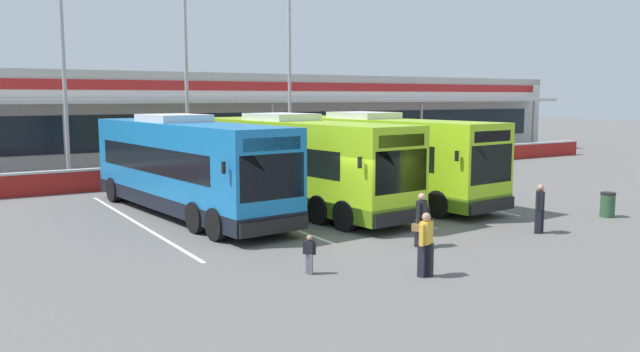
% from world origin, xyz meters
% --- Properties ---
extents(ground_plane, '(200.00, 200.00, 0.00)m').
position_xyz_m(ground_plane, '(0.00, 0.00, 0.00)').
color(ground_plane, '#605E5B').
extents(terminal_building, '(70.00, 13.00, 6.00)m').
position_xyz_m(terminal_building, '(-0.00, 26.91, 3.01)').
color(terminal_building, silver).
rests_on(terminal_building, ground).
extents(red_barrier_wall, '(60.00, 0.40, 1.10)m').
position_xyz_m(red_barrier_wall, '(0.00, 14.50, 0.56)').
color(red_barrier_wall, maroon).
rests_on(red_barrier_wall, ground).
extents(coach_bus_leftmost, '(3.85, 12.33, 3.78)m').
position_xyz_m(coach_bus_leftmost, '(-4.21, 6.52, 1.79)').
color(coach_bus_leftmost, '#1972B7').
rests_on(coach_bus_leftmost, ground).
extents(coach_bus_left_centre, '(3.85, 12.33, 3.78)m').
position_xyz_m(coach_bus_left_centre, '(-0.01, 5.57, 1.79)').
color(coach_bus_left_centre, '#9ED11E').
rests_on(coach_bus_left_centre, ground).
extents(coach_bus_centre, '(3.85, 12.33, 3.78)m').
position_xyz_m(coach_bus_centre, '(4.17, 5.59, 1.79)').
color(coach_bus_centre, '#9ED11E').
rests_on(coach_bus_centre, ground).
extents(bay_stripe_far_west, '(0.14, 13.00, 0.01)m').
position_xyz_m(bay_stripe_far_west, '(-6.30, 6.00, 0.00)').
color(bay_stripe_far_west, silver).
rests_on(bay_stripe_far_west, ground).
extents(bay_stripe_west, '(0.14, 13.00, 0.01)m').
position_xyz_m(bay_stripe_west, '(-2.10, 6.00, 0.00)').
color(bay_stripe_west, silver).
rests_on(bay_stripe_west, ground).
extents(bay_stripe_mid_west, '(0.14, 13.00, 0.01)m').
position_xyz_m(bay_stripe_mid_west, '(2.10, 6.00, 0.00)').
color(bay_stripe_mid_west, silver).
rests_on(bay_stripe_mid_west, ground).
extents(bay_stripe_centre, '(0.14, 13.00, 0.01)m').
position_xyz_m(bay_stripe_centre, '(6.30, 6.00, 0.00)').
color(bay_stripe_centre, silver).
rests_on(bay_stripe_centre, ground).
extents(pedestrian_with_handbag, '(0.65, 0.43, 1.62)m').
position_xyz_m(pedestrian_with_handbag, '(-0.12, -2.19, 0.86)').
color(pedestrian_with_handbag, black).
rests_on(pedestrian_with_handbag, ground).
extents(pedestrian_child, '(0.27, 0.28, 1.00)m').
position_xyz_m(pedestrian_child, '(-4.44, -2.91, 0.54)').
color(pedestrian_child, slate).
rests_on(pedestrian_child, ground).
extents(pedestrian_near_bin, '(0.42, 0.47, 1.62)m').
position_xyz_m(pedestrian_near_bin, '(4.44, -2.80, 0.87)').
color(pedestrian_near_bin, black).
rests_on(pedestrian_near_bin, ground).
extents(pedestrian_approaching_bus, '(0.53, 0.33, 1.62)m').
position_xyz_m(pedestrian_approaching_bus, '(-2.11, -4.64, 0.87)').
color(pedestrian_approaching_bus, black).
rests_on(pedestrian_approaching_bus, ground).
extents(lamp_post_west, '(3.24, 0.28, 11.00)m').
position_xyz_m(lamp_post_west, '(-6.46, 17.33, 6.29)').
color(lamp_post_west, '#9E9EA3').
rests_on(lamp_post_west, ground).
extents(lamp_post_centre, '(3.24, 0.28, 11.00)m').
position_xyz_m(lamp_post_centre, '(-0.30, 16.86, 6.29)').
color(lamp_post_centre, '#9E9EA3').
rests_on(lamp_post_centre, ground).
extents(lamp_post_east, '(3.24, 0.28, 11.00)m').
position_xyz_m(lamp_post_east, '(6.10, 16.86, 6.29)').
color(lamp_post_east, '#9E9EA3').
rests_on(lamp_post_east, ground).
extents(litter_bin, '(0.54, 0.54, 0.93)m').
position_xyz_m(litter_bin, '(8.90, -2.30, 0.47)').
color(litter_bin, '#2D5133').
rests_on(litter_bin, ground).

